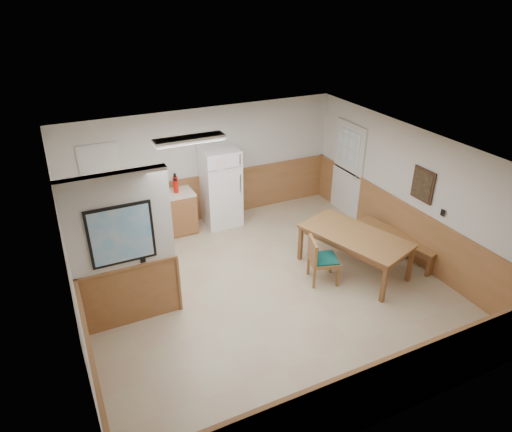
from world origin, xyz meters
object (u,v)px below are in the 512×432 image
refrigerator (221,187)px  soap_bottle (105,201)px  fire_extinguisher (176,184)px  dining_table (355,239)px  dining_bench (397,239)px  dining_chair (319,257)px

refrigerator → soap_bottle: bearing=-178.6°
fire_extinguisher → soap_bottle: (-1.42, -0.03, -0.07)m
dining_table → dining_bench: 1.12m
dining_chair → fire_extinguisher: 3.35m
dining_table → dining_bench: (1.08, 0.07, -0.31)m
refrigerator → dining_table: size_ratio=0.80×
dining_table → refrigerator: bearing=99.7°
soap_bottle → fire_extinguisher: bearing=1.4°
refrigerator → dining_bench: size_ratio=0.96×
dining_bench → soap_bottle: (-4.96, 2.70, 0.67)m
dining_bench → dining_chair: dining_chair is taller
refrigerator → soap_bottle: size_ratio=7.32×
dining_bench → soap_bottle: soap_bottle is taller
dining_chair → soap_bottle: bearing=155.7°
dining_table → dining_chair: (-0.77, -0.03, -0.17)m
dining_table → soap_bottle: size_ratio=9.18×
dining_table → dining_chair: dining_chair is taller
dining_chair → dining_table: bearing=19.5°
dining_chair → soap_bottle: size_ratio=3.64×
fire_extinguisher → soap_bottle: 1.42m
fire_extinguisher → refrigerator: bearing=-17.4°
dining_bench → fire_extinguisher: size_ratio=4.25×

